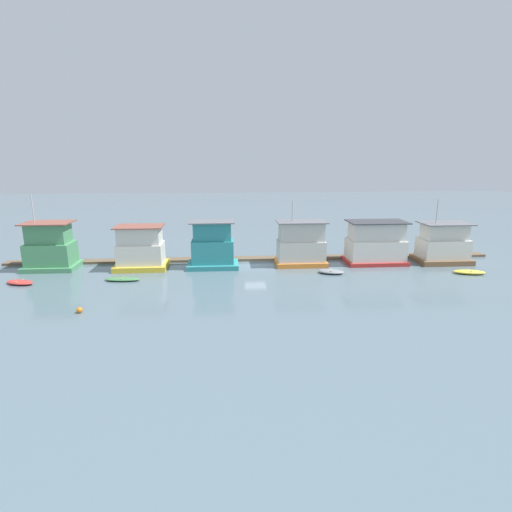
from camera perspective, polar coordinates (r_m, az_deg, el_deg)
The scene contains 13 objects.
ground_plane at distance 47.18m, azimuth -0.09°, elevation -1.36°, with size 200.00×200.00×0.00m, color slate.
dock_walkway at distance 49.77m, azimuth -0.32°, elevation -0.37°, with size 59.60×1.57×0.30m, color brown.
houseboat_green at distance 50.96m, azimuth -27.31°, elevation 0.98°, with size 5.71×4.20×8.45m.
houseboat_yellow at distance 47.31m, azimuth -16.14°, elevation 0.95°, with size 5.83×4.13×4.95m.
houseboat_teal at distance 46.18m, azimuth -6.21°, elevation 1.22°, with size 5.85×3.70×5.38m.
houseboat_orange at distance 47.16m, azimuth 6.45°, elevation 1.61°, with size 5.94×3.42×7.63m.
houseboat_red at distance 49.93m, azimuth 16.71°, elevation 1.70°, with size 7.12×4.19×5.08m.
houseboat_brown at distance 53.13m, azimuth 25.14°, elevation 1.45°, with size 6.22×4.11×7.72m.
dinghy_red at distance 46.76m, azimuth -30.68°, elevation -3.25°, with size 3.24×2.20×0.41m.
dinghy_green at distance 43.62m, azimuth -18.54°, elevation -3.15°, with size 3.78×1.48×0.35m.
dinghy_grey at distance 44.67m, azimuth 10.67°, elevation -2.19°, with size 3.09×2.23×0.44m.
dinghy_yellow at distance 49.60m, azimuth 28.17°, elevation -2.03°, with size 3.56×1.95×0.44m.
buoy_orange at distance 36.13m, azimuth -23.91°, elevation -7.07°, with size 0.48×0.48×0.48m, color orange.
Camera 1 is at (-3.33, -45.39, 12.46)m, focal length 28.00 mm.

